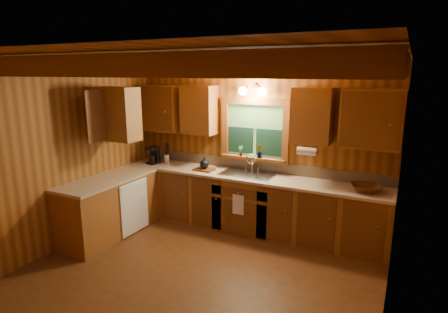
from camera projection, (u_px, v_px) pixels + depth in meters
room at (192, 175)px, 4.19m from camera, size 4.20×4.20×4.20m
ceiling_beams at (190, 67)px, 3.93m from camera, size 4.20×2.54×0.18m
base_cabinets at (210, 205)px, 5.72m from camera, size 4.20×2.22×0.86m
countertop at (210, 177)px, 5.62m from camera, size 4.20×2.24×0.04m
backsplash at (255, 165)px, 5.91m from camera, size 4.20×0.02×0.16m
dishwasher_panel at (135, 207)px, 5.63m from camera, size 0.02×0.60×0.80m
upper_cabinets at (209, 113)px, 5.56m from camera, size 4.19×1.77×0.78m
window at (255, 132)px, 5.77m from camera, size 1.12×0.08×1.00m
window_sill at (253, 158)px, 5.82m from camera, size 1.06×0.14×0.04m
wall_sconce at (252, 91)px, 5.52m from camera, size 0.45×0.21×0.17m
paper_towel_roll at (307, 151)px, 5.10m from camera, size 0.27×0.11×0.11m
dish_towel at (238, 205)px, 5.47m from camera, size 0.18×0.01×0.30m
sink at (247, 177)px, 5.69m from camera, size 0.82×0.48×0.43m
coffee_maker at (154, 155)px, 6.35m from camera, size 0.16×0.21×0.29m
utensil_crock at (167, 158)px, 6.40m from camera, size 0.12×0.12×0.35m
cutting_board at (204, 169)px, 5.92m from camera, size 0.32×0.23×0.03m
teakettle at (204, 164)px, 5.90m from camera, size 0.15×0.15×0.19m
wicker_basket at (366, 188)px, 4.86m from camera, size 0.44×0.44×0.09m
potted_plant_left at (241, 151)px, 5.85m from camera, size 0.09×0.07×0.16m
potted_plant_right at (260, 152)px, 5.70m from camera, size 0.13×0.12×0.20m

